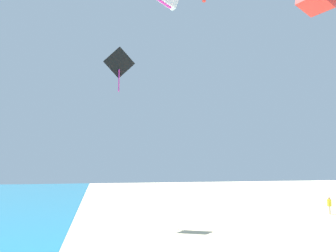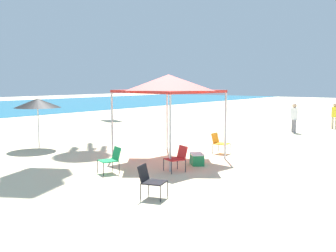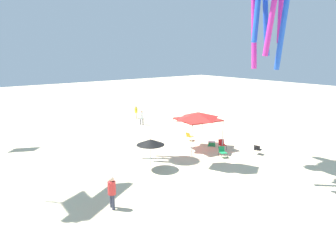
{
  "view_description": "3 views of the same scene",
  "coord_description": "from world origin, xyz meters",
  "px_view_note": "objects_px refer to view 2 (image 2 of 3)",
  "views": [
    {
      "loc": [
        -15.77,
        18.13,
        4.83
      ],
      "look_at": [
        0.34,
        14.83,
        6.57
      ],
      "focal_mm": 35.6,
      "sensor_mm": 36.0,
      "label": 1
    },
    {
      "loc": [
        -13.4,
        -8.91,
        2.88
      ],
      "look_at": [
        -1.83,
        -0.11,
        1.23
      ],
      "focal_mm": 41.62,
      "sensor_mm": 36.0,
      "label": 2
    },
    {
      "loc": [
        -20.81,
        17.7,
        8.11
      ],
      "look_at": [
        -1.08,
        2.35,
        2.17
      ],
      "focal_mm": 33.79,
      "sensor_mm": 36.0,
      "label": 3
    }
  ],
  "objects_px": {
    "canopy_tent": "(168,84)",
    "cooler_box": "(197,159)",
    "folding_chair_facing_ocean": "(150,179)",
    "folding_chair_near_cooler": "(219,142)",
    "person_near_umbrella": "(335,114)",
    "beach_umbrella": "(38,103)",
    "person_watching_sky": "(294,116)",
    "folding_chair_left_of_tent": "(178,157)",
    "folding_chair_right_of_tent": "(112,158)"
  },
  "relations": [
    {
      "from": "canopy_tent",
      "to": "cooler_box",
      "type": "distance_m",
      "value": 3.0
    },
    {
      "from": "canopy_tent",
      "to": "folding_chair_facing_ocean",
      "type": "bearing_deg",
      "value": -148.14
    },
    {
      "from": "folding_chair_near_cooler",
      "to": "cooler_box",
      "type": "xyz_separation_m",
      "value": [
        -2.4,
        -0.5,
        -0.27
      ]
    },
    {
      "from": "cooler_box",
      "to": "person_near_umbrella",
      "type": "relative_size",
      "value": 0.46
    },
    {
      "from": "beach_umbrella",
      "to": "person_watching_sky",
      "type": "relative_size",
      "value": 1.31
    },
    {
      "from": "folding_chair_facing_ocean",
      "to": "folding_chair_near_cooler",
      "type": "bearing_deg",
      "value": -2.77
    },
    {
      "from": "cooler_box",
      "to": "folding_chair_facing_ocean",
      "type": "bearing_deg",
      "value": -163.43
    },
    {
      "from": "cooler_box",
      "to": "folding_chair_left_of_tent",
      "type": "bearing_deg",
      "value": -178.72
    },
    {
      "from": "person_near_umbrella",
      "to": "canopy_tent",
      "type": "bearing_deg",
      "value": -159.32
    },
    {
      "from": "folding_chair_right_of_tent",
      "to": "beach_umbrella",
      "type": "bearing_deg",
      "value": -171.06
    },
    {
      "from": "cooler_box",
      "to": "beach_umbrella",
      "type": "bearing_deg",
      "value": 99.77
    },
    {
      "from": "person_near_umbrella",
      "to": "person_watching_sky",
      "type": "bearing_deg",
      "value": -171.35
    },
    {
      "from": "canopy_tent",
      "to": "person_watching_sky",
      "type": "xyz_separation_m",
      "value": [
        10.34,
        -1.12,
        -1.83
      ]
    },
    {
      "from": "beach_umbrella",
      "to": "person_near_umbrella",
      "type": "bearing_deg",
      "value": -28.89
    },
    {
      "from": "folding_chair_left_of_tent",
      "to": "person_near_umbrella",
      "type": "xyz_separation_m",
      "value": [
        15.12,
        -0.98,
        0.46
      ]
    },
    {
      "from": "beach_umbrella",
      "to": "folding_chair_right_of_tent",
      "type": "relative_size",
      "value": 2.66
    },
    {
      "from": "beach_umbrella",
      "to": "canopy_tent",
      "type": "bearing_deg",
      "value": -75.25
    },
    {
      "from": "person_watching_sky",
      "to": "person_near_umbrella",
      "type": "xyz_separation_m",
      "value": [
        3.31,
        -1.35,
        -0.04
      ]
    },
    {
      "from": "folding_chair_facing_ocean",
      "to": "person_watching_sky",
      "type": "height_order",
      "value": "person_watching_sky"
    },
    {
      "from": "folding_chair_near_cooler",
      "to": "person_watching_sky",
      "type": "bearing_deg",
      "value": -3.9
    },
    {
      "from": "folding_chair_right_of_tent",
      "to": "person_watching_sky",
      "type": "height_order",
      "value": "person_watching_sky"
    },
    {
      "from": "canopy_tent",
      "to": "folding_chair_facing_ocean",
      "type": "relative_size",
      "value": 4.34
    },
    {
      "from": "canopy_tent",
      "to": "beach_umbrella",
      "type": "xyz_separation_m",
      "value": [
        -1.56,
        5.92,
        -0.83
      ]
    },
    {
      "from": "folding_chair_near_cooler",
      "to": "canopy_tent",
      "type": "bearing_deg",
      "value": 152.71
    },
    {
      "from": "folding_chair_right_of_tent",
      "to": "folding_chair_near_cooler",
      "type": "relative_size",
      "value": 1.0
    },
    {
      "from": "canopy_tent",
      "to": "folding_chair_near_cooler",
      "type": "relative_size",
      "value": 4.34
    },
    {
      "from": "beach_umbrella",
      "to": "cooler_box",
      "type": "relative_size",
      "value": 2.98
    },
    {
      "from": "folding_chair_right_of_tent",
      "to": "folding_chair_near_cooler",
      "type": "bearing_deg",
      "value": 100.78
    },
    {
      "from": "folding_chair_near_cooler",
      "to": "cooler_box",
      "type": "relative_size",
      "value": 1.12
    },
    {
      "from": "folding_chair_facing_ocean",
      "to": "folding_chair_near_cooler",
      "type": "xyz_separation_m",
      "value": [
        6.35,
        1.68,
        0.0
      ]
    },
    {
      "from": "folding_chair_right_of_tent",
      "to": "folding_chair_near_cooler",
      "type": "height_order",
      "value": "same"
    },
    {
      "from": "folding_chair_left_of_tent",
      "to": "folding_chair_near_cooler",
      "type": "height_order",
      "value": "same"
    },
    {
      "from": "folding_chair_facing_ocean",
      "to": "beach_umbrella",
      "type": "bearing_deg",
      "value": 55.03
    },
    {
      "from": "person_watching_sky",
      "to": "person_near_umbrella",
      "type": "relative_size",
      "value": 1.05
    },
    {
      "from": "cooler_box",
      "to": "person_near_umbrella",
      "type": "xyz_separation_m",
      "value": [
        13.94,
        -1.01,
        0.73
      ]
    },
    {
      "from": "canopy_tent",
      "to": "folding_chair_facing_ocean",
      "type": "xyz_separation_m",
      "value": [
        -4.24,
        -2.64,
        -2.33
      ]
    },
    {
      "from": "folding_chair_near_cooler",
      "to": "person_watching_sky",
      "type": "height_order",
      "value": "person_watching_sky"
    },
    {
      "from": "folding_chair_right_of_tent",
      "to": "folding_chair_facing_ocean",
      "type": "xyz_separation_m",
      "value": [
        -1.31,
        -2.68,
        0.0
      ]
    },
    {
      "from": "folding_chair_left_of_tent",
      "to": "cooler_box",
      "type": "height_order",
      "value": "folding_chair_left_of_tent"
    },
    {
      "from": "beach_umbrella",
      "to": "person_watching_sky",
      "type": "xyz_separation_m",
      "value": [
        11.9,
        -7.04,
        -1.0
      ]
    },
    {
      "from": "person_near_umbrella",
      "to": "folding_chair_left_of_tent",
      "type": "bearing_deg",
      "value": -152.79
    },
    {
      "from": "canopy_tent",
      "to": "folding_chair_right_of_tent",
      "type": "distance_m",
      "value": 3.74
    },
    {
      "from": "folding_chair_facing_ocean",
      "to": "canopy_tent",
      "type": "bearing_deg",
      "value": 14.3
    },
    {
      "from": "person_watching_sky",
      "to": "folding_chair_right_of_tent",
      "type": "bearing_deg",
      "value": 134.35
    },
    {
      "from": "folding_chair_left_of_tent",
      "to": "person_watching_sky",
      "type": "xyz_separation_m",
      "value": [
        11.81,
        0.37,
        0.5
      ]
    },
    {
      "from": "folding_chair_right_of_tent",
      "to": "person_watching_sky",
      "type": "xyz_separation_m",
      "value": [
        13.27,
        -1.16,
        0.5
      ]
    },
    {
      "from": "person_watching_sky",
      "to": "folding_chair_near_cooler",
      "type": "bearing_deg",
      "value": 138.27
    },
    {
      "from": "cooler_box",
      "to": "person_watching_sky",
      "type": "xyz_separation_m",
      "value": [
        10.63,
        0.35,
        0.77
      ]
    },
    {
      "from": "folding_chair_right_of_tent",
      "to": "person_watching_sky",
      "type": "relative_size",
      "value": 0.49
    },
    {
      "from": "beach_umbrella",
      "to": "folding_chair_right_of_tent",
      "type": "distance_m",
      "value": 6.22
    }
  ]
}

